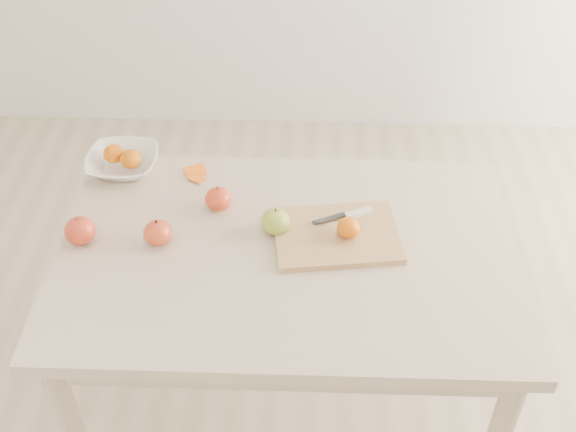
{
  "coord_description": "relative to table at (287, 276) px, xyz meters",
  "views": [
    {
      "loc": [
        0.05,
        -1.37,
        2.03
      ],
      "look_at": [
        0.0,
        0.05,
        0.82
      ],
      "focal_mm": 45.0,
      "sensor_mm": 36.0,
      "label": 1
    }
  ],
  "objects": [
    {
      "name": "paring_knife",
      "position": [
        0.17,
        0.12,
        0.12
      ],
      "size": [
        0.16,
        0.08,
        0.01
      ],
      "color": "white",
      "rests_on": "cutting_board"
    },
    {
      "name": "cutting_board",
      "position": [
        0.13,
        0.05,
        0.11
      ],
      "size": [
        0.35,
        0.28,
        0.02
      ],
      "primitive_type": "cube",
      "rotation": [
        0.0,
        0.0,
        0.13
      ],
      "color": "tan",
      "rests_on": "table"
    },
    {
      "name": "apple_green",
      "position": [
        -0.03,
        0.07,
        0.13
      ],
      "size": [
        0.08,
        0.08,
        0.07
      ],
      "primitive_type": "ellipsoid",
      "color": "olive",
      "rests_on": "table"
    },
    {
      "name": "board_tangerine",
      "position": [
        0.16,
        0.04,
        0.14
      ],
      "size": [
        0.06,
        0.06,
        0.05
      ],
      "primitive_type": "ellipsoid",
      "color": "#CF6107",
      "rests_on": "cutting_board"
    },
    {
      "name": "bowl_tangerine_far",
      "position": [
        -0.47,
        0.31,
        0.15
      ],
      "size": [
        0.06,
        0.06,
        0.06
      ],
      "primitive_type": "ellipsoid",
      "color": "#CB5A07",
      "rests_on": "fruit_bowl"
    },
    {
      "name": "bowl_tangerine_near",
      "position": [
        -0.52,
        0.34,
        0.15
      ],
      "size": [
        0.06,
        0.06,
        0.05
      ],
      "primitive_type": "ellipsoid",
      "color": "#DA6707",
      "rests_on": "fruit_bowl"
    },
    {
      "name": "apple_red_a",
      "position": [
        -0.2,
        0.16,
        0.13
      ],
      "size": [
        0.07,
        0.07,
        0.07
      ],
      "primitive_type": "ellipsoid",
      "color": "#A00714",
      "rests_on": "table"
    },
    {
      "name": "ground",
      "position": [
        0.0,
        0.0,
        -0.65
      ],
      "size": [
        3.5,
        3.5,
        0.0
      ],
      "primitive_type": "plane",
      "color": "#C6B293",
      "rests_on": "ground"
    },
    {
      "name": "fruit_bowl",
      "position": [
        -0.5,
        0.33,
        0.12
      ],
      "size": [
        0.21,
        0.21,
        0.05
      ],
      "primitive_type": "imported",
      "color": "white",
      "rests_on": "table"
    },
    {
      "name": "table",
      "position": [
        0.0,
        0.0,
        0.0
      ],
      "size": [
        1.2,
        0.8,
        0.75
      ],
      "color": "beige",
      "rests_on": "ground"
    },
    {
      "name": "apple_red_b",
      "position": [
        -0.34,
        0.01,
        0.13
      ],
      "size": [
        0.08,
        0.08,
        0.07
      ],
      "primitive_type": "ellipsoid",
      "color": "#99070C",
      "rests_on": "table"
    },
    {
      "name": "apple_red_d",
      "position": [
        -0.54,
        0.01,
        0.14
      ],
      "size": [
        0.08,
        0.08,
        0.07
      ],
      "primitive_type": "ellipsoid",
      "color": "maroon",
      "rests_on": "table"
    },
    {
      "name": "orange_peel_b",
      "position": [
        -0.27,
        0.28,
        0.1
      ],
      "size": [
        0.06,
        0.05,
        0.01
      ],
      "primitive_type": "cube",
      "rotation": [
        -0.14,
        0.0,
        -0.46
      ],
      "color": "orange",
      "rests_on": "table"
    },
    {
      "name": "orange_peel_a",
      "position": [
        -0.28,
        0.32,
        0.1
      ],
      "size": [
        0.07,
        0.07,
        0.01
      ],
      "primitive_type": "cube",
      "rotation": [
        0.21,
        0.0,
        0.42
      ],
      "color": "#E65D10",
      "rests_on": "table"
    }
  ]
}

